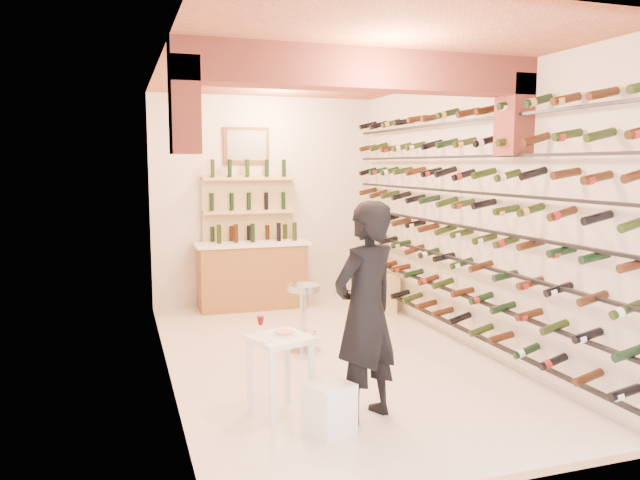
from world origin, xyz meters
The scene contains 11 objects.
ground centered at (0.00, 0.00, 0.00)m, with size 6.00×6.00×0.00m, color silver.
room_shell centered at (0.00, -0.26, 2.25)m, with size 3.52×6.02×3.21m.
wine_rack centered at (1.53, 0.00, 1.55)m, with size 0.32×5.70×2.56m.
back_counter centered at (-0.30, 2.65, 0.53)m, with size 1.70×0.62×1.29m.
back_shelving centered at (-0.30, 2.89, 1.17)m, with size 1.40×0.31×2.73m.
tasting_table centered at (-0.91, -1.37, 0.57)m, with size 0.60×0.60×0.85m.
white_stool centered at (-0.63, -1.86, 0.21)m, with size 0.33×0.33×0.41m, color white.
person centered at (-0.25, -1.68, 0.93)m, with size 0.68×0.45×1.87m, color black.
chrome_barstool centered at (-0.21, 0.28, 0.46)m, with size 0.41×0.41×0.79m.
crate_lower centered at (1.40, 1.77, 0.14)m, with size 0.45×0.32×0.27m, color #E9CC80.
crate_upper centered at (1.40, 1.77, 0.42)m, with size 0.50×0.35×0.29m, color #E9CC80.
Camera 1 is at (-2.19, -6.36, 2.16)m, focal length 34.56 mm.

